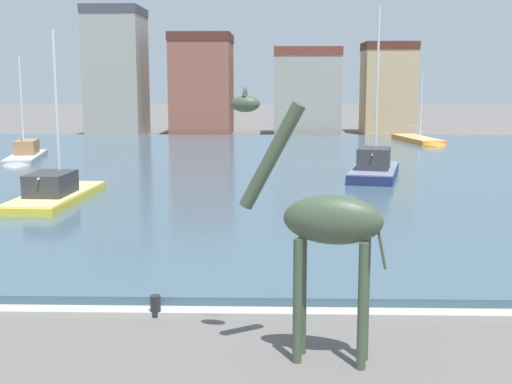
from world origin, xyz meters
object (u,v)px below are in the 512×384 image
object	(u,v)px
giraffe_statue	(324,225)
sailboat_orange	(421,142)
sailboat_yellow	(60,194)
sailboat_navy	(375,170)
sailboat_grey	(25,158)
mooring_bollard	(156,306)

from	to	relation	value
giraffe_statue	sailboat_orange	world-z (taller)	sailboat_orange
giraffe_statue	sailboat_yellow	world-z (taller)	sailboat_yellow
giraffe_statue	sailboat_navy	xyz separation A→B (m)	(4.44, 23.54, -2.06)
sailboat_grey	sailboat_orange	world-z (taller)	sailboat_grey
giraffe_statue	sailboat_yellow	size ratio (longest dim) A/B	0.66
sailboat_grey	mooring_bollard	distance (m)	30.96
sailboat_orange	sailboat_navy	bearing A→B (deg)	-108.39
sailboat_orange	mooring_bollard	xyz separation A→B (m)	(-14.86, -41.46, -0.12)
mooring_bollard	sailboat_orange	bearing A→B (deg)	70.28
sailboat_grey	sailboat_yellow	distance (m)	15.79
sailboat_grey	sailboat_orange	size ratio (longest dim) A/B	0.93
sailboat_yellow	sailboat_grey	bearing A→B (deg)	115.45
sailboat_yellow	sailboat_orange	bearing A→B (deg)	52.40
sailboat_navy	mooring_bollard	bearing A→B (deg)	-110.98
sailboat_orange	mooring_bollard	distance (m)	44.04
sailboat_orange	mooring_bollard	bearing A→B (deg)	-109.72
sailboat_grey	sailboat_orange	distance (m)	31.24
sailboat_navy	sailboat_orange	bearing A→B (deg)	71.61
mooring_bollard	sailboat_navy	bearing A→B (deg)	69.02
sailboat_yellow	mooring_bollard	world-z (taller)	sailboat_yellow
giraffe_statue	sailboat_navy	world-z (taller)	sailboat_navy
sailboat_orange	sailboat_yellow	distance (m)	35.05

